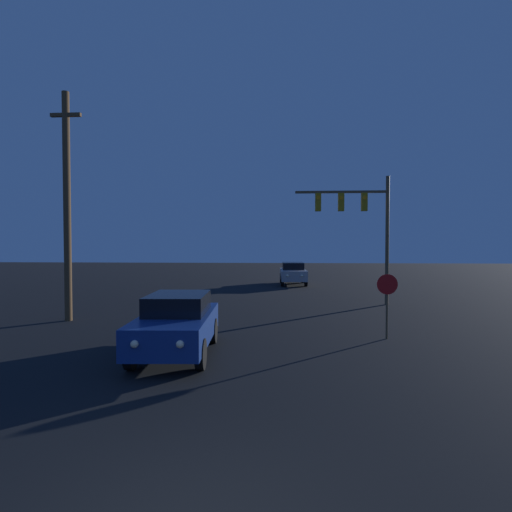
{
  "coord_description": "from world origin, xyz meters",
  "views": [
    {
      "loc": [
        0.9,
        -3.73,
        3.05
      ],
      "look_at": [
        0.0,
        11.76,
        2.57
      ],
      "focal_mm": 28.0,
      "sensor_mm": 36.0,
      "label": 1
    }
  ],
  "objects_px": {
    "traffic_signal_mast": "(361,217)",
    "stop_sign": "(387,294)",
    "utility_pole": "(67,204)",
    "car_near": "(177,323)",
    "car_far": "(293,273)"
  },
  "relations": [
    {
      "from": "car_far",
      "to": "traffic_signal_mast",
      "type": "xyz_separation_m",
      "value": [
        3.04,
        -9.7,
        3.52
      ]
    },
    {
      "from": "car_near",
      "to": "traffic_signal_mast",
      "type": "xyz_separation_m",
      "value": [
        6.87,
        9.5,
        3.52
      ]
    },
    {
      "from": "traffic_signal_mast",
      "to": "stop_sign",
      "type": "bearing_deg",
      "value": -94.86
    },
    {
      "from": "traffic_signal_mast",
      "to": "utility_pole",
      "type": "relative_size",
      "value": 0.71
    },
    {
      "from": "car_near",
      "to": "stop_sign",
      "type": "distance_m",
      "value": 6.63
    },
    {
      "from": "car_far",
      "to": "traffic_signal_mast",
      "type": "relative_size",
      "value": 0.68
    },
    {
      "from": "stop_sign",
      "to": "car_far",
      "type": "bearing_deg",
      "value": 98.05
    },
    {
      "from": "car_near",
      "to": "car_far",
      "type": "relative_size",
      "value": 1.01
    },
    {
      "from": "traffic_signal_mast",
      "to": "utility_pole",
      "type": "bearing_deg",
      "value": -158.11
    },
    {
      "from": "car_near",
      "to": "utility_pole",
      "type": "xyz_separation_m",
      "value": [
        -5.54,
        4.51,
        3.74
      ]
    },
    {
      "from": "car_far",
      "to": "traffic_signal_mast",
      "type": "height_order",
      "value": "traffic_signal_mast"
    },
    {
      "from": "traffic_signal_mast",
      "to": "stop_sign",
      "type": "height_order",
      "value": "traffic_signal_mast"
    },
    {
      "from": "car_near",
      "to": "utility_pole",
      "type": "height_order",
      "value": "utility_pole"
    },
    {
      "from": "traffic_signal_mast",
      "to": "stop_sign",
      "type": "distance_m",
      "value": 7.94
    },
    {
      "from": "car_near",
      "to": "car_far",
      "type": "xyz_separation_m",
      "value": [
        3.84,
        19.2,
        0.0
      ]
    }
  ]
}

